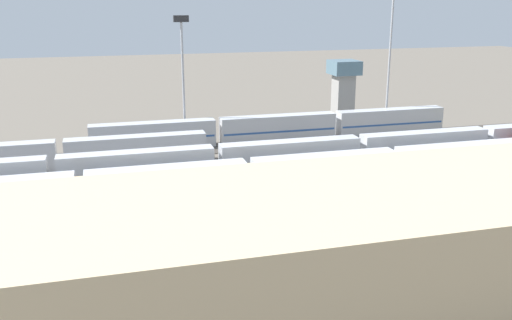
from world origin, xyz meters
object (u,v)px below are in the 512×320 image
train_on_track_5 (316,166)px  train_on_track_2 (60,156)px  train_on_track_0 (278,128)px  light_mast_0 (183,62)px  control_tower (343,87)px  light_mast_2 (391,37)px  maintenance_shed (317,249)px  train_on_track_4 (290,156)px

train_on_track_5 → train_on_track_2: bearing=-21.4°
train_on_track_2 → train_on_track_0: same height
train_on_track_5 → light_mast_0: size_ratio=4.78×
light_mast_0 → control_tower: 37.90m
light_mast_0 → light_mast_2: 43.12m
light_mast_0 → maintenance_shed: size_ratio=0.41×
light_mast_2 → maintenance_shed: 75.82m
train_on_track_0 → control_tower: control_tower is taller
train_on_track_5 → control_tower: size_ratio=8.16×
light_mast_0 → control_tower: light_mast_0 is taller
train_on_track_5 → control_tower: control_tower is taller
light_mast_0 → maintenance_shed: bearing=92.5°
train_on_track_5 → light_mast_0: light_mast_0 is taller
train_on_track_5 → light_mast_2: (-26.85, -28.38, 17.39)m
train_on_track_2 → train_on_track_5: (-38.21, 15.00, -0.54)m
train_on_track_0 → train_on_track_5: (1.79, 25.00, -0.52)m
light_mast_0 → train_on_track_0: bearing=170.6°
train_on_track_4 → control_tower: (-22.71, -30.98, 5.58)m
train_on_track_0 → light_mast_2: size_ratio=2.29×
light_mast_0 → train_on_track_5: bearing=119.9°
train_on_track_4 → train_on_track_5: size_ratio=1.04×
train_on_track_0 → train_on_track_5: train_on_track_0 is taller
train_on_track_0 → control_tower: bearing=-149.2°
maintenance_shed → light_mast_2: bearing=-122.7°
train_on_track_2 → light_mast_2: (-65.05, -13.38, 16.85)m
light_mast_0 → train_on_track_4: bearing=120.6°
train_on_track_4 → light_mast_2: light_mast_2 is taller
train_on_track_4 → light_mast_0: size_ratio=4.99×
control_tower → light_mast_2: bearing=131.1°
train_on_track_5 → light_mast_0: bearing=-60.1°
light_mast_0 → light_mast_2: bearing=-179.5°
train_on_track_5 → control_tower: 41.72m
train_on_track_0 → train_on_track_5: bearing=85.9°
train_on_track_4 → train_on_track_5: 5.62m
maintenance_shed → control_tower: bearing=-115.5°
train_on_track_2 → light_mast_0: 28.73m
light_mast_2 → control_tower: (6.64, -7.60, -11.27)m
train_on_track_2 → train_on_track_0: 41.23m
train_on_track_5 → light_mast_2: light_mast_2 is taller
light_mast_0 → light_mast_2: (-42.94, -0.41, 3.88)m
train_on_track_5 → maintenance_shed: 36.97m
maintenance_shed → control_tower: (-33.56, -70.31, 2.91)m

